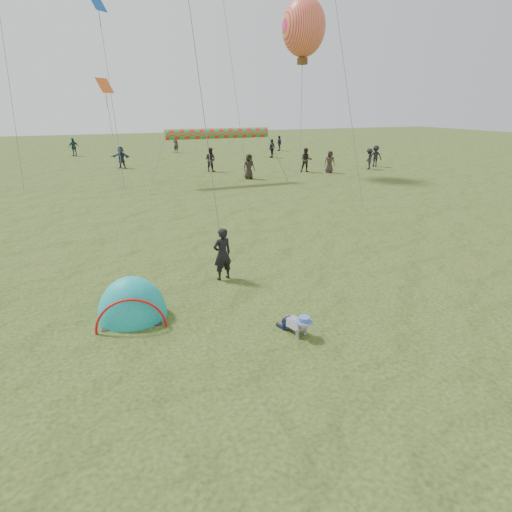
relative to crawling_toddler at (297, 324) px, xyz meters
name	(u,v)px	position (x,y,z in m)	size (l,w,h in m)	color
ground	(245,334)	(-1.09, 0.44, -0.27)	(140.00, 140.00, 0.00)	#1D330F
crawling_toddler	(297,324)	(0.00, 0.00, 0.00)	(0.49, 0.69, 0.53)	black
popup_tent	(134,317)	(-3.36, 2.15, -0.27)	(1.64, 1.35, 2.12)	#007A7C
standing_adult	(222,254)	(-0.64, 3.53, 0.52)	(0.57, 0.38, 1.57)	black
crowd_person_0	(176,144)	(4.61, 37.07, 0.59)	(0.62, 0.41, 1.70)	#2E2B36
crowd_person_1	(210,160)	(4.55, 23.29, 0.63)	(0.87, 0.68, 1.79)	black
crowd_person_2	(279,143)	(15.67, 34.72, 0.55)	(0.96, 0.40, 1.64)	#1F2733
crowd_person_3	(375,156)	(17.89, 20.70, 0.59)	(1.11, 0.64, 1.72)	black
crowd_person_4	(330,162)	(12.71, 19.36, 0.55)	(0.80, 0.52, 1.63)	#352622
crowd_person_8	(272,148)	(12.40, 29.36, 0.61)	(1.02, 0.43, 1.75)	#1B272C
crowd_person_9	(369,159)	(16.54, 19.73, 0.55)	(1.05, 0.60, 1.62)	black
crowd_person_10	(249,166)	(6.14, 19.18, 0.58)	(0.83, 0.54, 1.69)	black
crowd_person_11	(121,157)	(-1.66, 27.60, 0.60)	(1.60, 0.51, 1.72)	#263149
crowd_person_13	(306,160)	(11.24, 20.35, 0.63)	(0.87, 0.68, 1.79)	#2B231B
crowd_person_14	(74,147)	(-5.40, 37.77, 0.62)	(1.03, 0.43, 1.76)	#293F4B
balloon_kite	(303,31)	(10.31, 19.81, 9.14)	(2.90, 2.90, 4.05)	gold
rainbow_tube_kite	(218,133)	(3.73, 18.29, 2.88)	(0.64, 0.64, 6.62)	red
diamond_kite_1	(105,85)	(-2.42, 23.43, 5.75)	(1.09, 1.09, 0.00)	orange
diamond_kite_4	(98,3)	(-2.17, 24.28, 10.61)	(1.06, 1.06, 0.00)	blue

